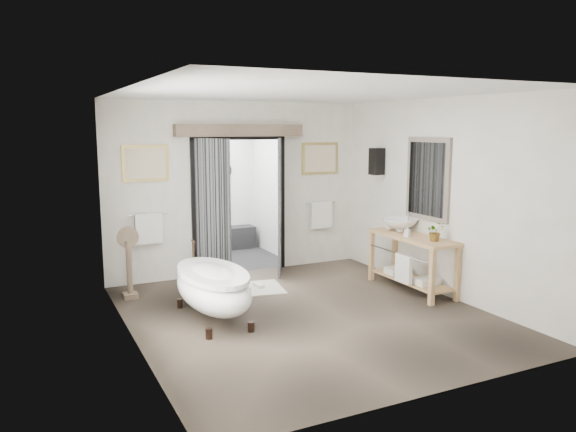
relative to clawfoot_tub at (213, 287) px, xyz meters
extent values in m
plane|color=brown|center=(1.18, -0.39, -0.43)|extent=(5.00, 5.00, 0.00)
cube|color=silver|center=(1.18, -2.89, 1.02)|extent=(4.50, 0.02, 2.90)
cube|color=silver|center=(-1.07, -0.39, 1.02)|extent=(0.02, 5.00, 2.90)
cube|color=silver|center=(3.43, -0.39, 1.02)|extent=(0.02, 5.00, 2.90)
cube|color=silver|center=(-0.34, 2.11, 1.02)|extent=(1.45, 0.02, 2.90)
cube|color=silver|center=(2.71, 2.11, 1.02)|extent=(1.45, 0.02, 2.90)
cube|color=silver|center=(1.18, 2.11, 2.17)|extent=(1.60, 0.02, 0.60)
cube|color=silver|center=(1.18, -0.39, 2.47)|extent=(4.50, 5.00, 0.02)
cube|color=silver|center=(-1.02, -0.99, 0.92)|extent=(0.02, 2.20, 2.70)
cube|color=gray|center=(3.41, -0.06, 1.27)|extent=(0.05, 0.95, 1.25)
cube|color=silver|center=(3.38, -0.06, 1.27)|extent=(0.01, 0.80, 1.10)
cube|color=black|center=(3.31, 1.16, 1.47)|extent=(0.20, 0.20, 0.45)
sphere|color=#FFCC8C|center=(3.31, 1.16, 1.47)|extent=(0.10, 0.10, 0.10)
cube|color=#242426|center=(1.18, 3.11, -0.43)|extent=(2.20, 2.00, 0.01)
cube|color=silver|center=(1.18, 3.11, 2.07)|extent=(2.20, 2.00, 0.02)
cube|color=white|center=(1.18, 4.11, 0.82)|extent=(2.20, 0.02, 2.50)
cube|color=white|center=(0.08, 3.11, 0.82)|extent=(0.02, 2.00, 2.50)
cube|color=white|center=(2.28, 3.11, 0.82)|extent=(0.02, 2.00, 2.50)
cube|color=#242426|center=(1.18, 3.93, -0.21)|extent=(2.00, 0.35, 0.45)
cylinder|color=silver|center=(0.78, 4.08, 1.17)|extent=(0.40, 0.03, 0.40)
cylinder|color=silver|center=(1.58, 4.08, 1.17)|extent=(0.40, 0.03, 0.40)
cube|color=black|center=(0.38, 2.11, 0.72)|extent=(0.07, 0.10, 2.30)
cube|color=black|center=(1.98, 2.11, 0.72)|extent=(0.07, 0.10, 2.30)
cube|color=black|center=(1.18, 2.11, 1.87)|extent=(1.67, 0.10, 0.07)
cube|color=black|center=(0.58, 1.76, 0.72)|extent=(0.40, 0.73, 2.30)
cube|color=black|center=(1.78, 1.76, 0.72)|extent=(0.40, 0.73, 2.30)
cube|color=#6F6150|center=(1.18, 2.01, 1.99)|extent=(2.20, 0.20, 0.20)
cube|color=tan|center=(-0.37, 2.09, 1.49)|extent=(0.72, 0.03, 0.57)
cube|color=beige|center=(-0.37, 2.07, 1.49)|extent=(0.62, 0.01, 0.47)
cube|color=tan|center=(2.73, 2.09, 1.49)|extent=(0.72, 0.03, 0.57)
cube|color=beige|center=(2.73, 2.07, 1.49)|extent=(0.62, 0.01, 0.47)
cylinder|color=silver|center=(-0.37, 2.05, 0.69)|extent=(0.60, 0.02, 0.02)
cube|color=silver|center=(-0.37, 2.03, 0.47)|extent=(0.42, 0.08, 0.48)
cylinder|color=silver|center=(2.73, 2.05, 0.69)|extent=(0.60, 0.02, 0.02)
cube|color=silver|center=(2.73, 2.03, 0.47)|extent=(0.42, 0.08, 0.48)
cylinder|color=black|center=(-0.27, -0.64, -0.37)|extent=(0.09, 0.09, 0.13)
cylinder|color=black|center=(0.27, -0.64, -0.37)|extent=(0.09, 0.09, 0.13)
cylinder|color=black|center=(-0.27, 0.64, -0.37)|extent=(0.09, 0.09, 0.13)
cylinder|color=black|center=(0.27, 0.64, -0.37)|extent=(0.09, 0.09, 0.13)
ellipsoid|color=white|center=(0.00, 0.00, -0.02)|extent=(0.81, 1.82, 0.58)
cylinder|color=black|center=(0.00, 0.83, 0.34)|extent=(0.03, 0.03, 0.24)
cube|color=tan|center=(2.93, -0.80, -0.01)|extent=(0.07, 0.07, 0.85)
cube|color=tan|center=(3.39, -0.80, -0.01)|extent=(0.07, 0.07, 0.85)
cube|color=tan|center=(2.93, 0.68, -0.01)|extent=(0.07, 0.07, 0.85)
cube|color=tan|center=(3.39, 0.68, -0.01)|extent=(0.07, 0.07, 0.85)
cube|color=tan|center=(3.16, -0.06, 0.39)|extent=(0.55, 1.60, 0.05)
cube|color=tan|center=(3.16, -0.06, -0.27)|extent=(0.45, 1.50, 0.03)
cylinder|color=silver|center=(2.89, -0.06, 0.17)|extent=(0.02, 1.40, 0.02)
cube|color=silver|center=(2.89, -0.21, -0.03)|extent=(0.06, 0.34, 0.42)
cube|color=silver|center=(3.16, -0.41, -0.21)|extent=(0.35, 0.25, 0.10)
cube|color=silver|center=(3.16, 0.29, -0.21)|extent=(0.35, 0.25, 0.10)
cube|color=#6F6150|center=(-0.80, 1.40, -0.40)|extent=(0.20, 0.20, 0.07)
cylinder|color=#6F6150|center=(-0.80, 1.40, 0.03)|extent=(0.08, 0.08, 0.78)
cylinder|color=silver|center=(-0.80, 1.42, 0.47)|extent=(0.28, 0.02, 0.28)
cylinder|color=#6F6150|center=(-0.80, 1.41, 0.47)|extent=(0.31, 0.01, 0.31)
cube|color=beige|center=(0.84, 1.07, -0.43)|extent=(1.32, 1.00, 0.01)
cube|color=silver|center=(0.87, 1.08, -0.40)|extent=(0.10, 0.24, 0.05)
cube|color=silver|center=(1.10, 1.08, -0.40)|extent=(0.10, 0.24, 0.05)
imported|color=white|center=(3.21, 0.33, 0.51)|extent=(0.63, 0.63, 0.19)
imported|color=gray|center=(3.18, -0.53, 0.56)|extent=(0.29, 0.26, 0.28)
imported|color=gray|center=(3.02, -0.10, 0.50)|extent=(0.10, 0.10, 0.17)
imported|color=gray|center=(3.15, 0.52, 0.51)|extent=(0.18, 0.18, 0.19)
camera|label=1|loc=(-2.19, -6.73, 2.04)|focal=35.00mm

